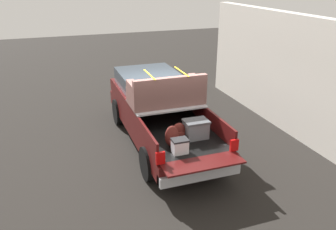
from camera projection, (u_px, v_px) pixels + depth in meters
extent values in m
plane|color=black|center=(161.00, 142.00, 10.16)|extent=(40.00, 40.00, 0.00)
cube|color=#470F0F|center=(161.00, 123.00, 9.92)|extent=(5.50, 1.92, 0.45)
cube|color=black|center=(176.00, 132.00, 8.78)|extent=(2.80, 1.80, 0.04)
cube|color=#470F0F|center=(140.00, 129.00, 8.41)|extent=(2.80, 0.06, 0.50)
cube|color=#470F0F|center=(209.00, 119.00, 8.98)|extent=(2.80, 0.06, 0.50)
cube|color=#470F0F|center=(159.00, 105.00, 9.88)|extent=(0.06, 1.80, 0.50)
cube|color=#470F0F|center=(203.00, 163.00, 7.32)|extent=(0.55, 1.80, 0.04)
cube|color=#B2B2B7|center=(166.00, 103.00, 9.26)|extent=(1.25, 1.92, 0.04)
cube|color=#470F0F|center=(148.00, 93.00, 10.91)|extent=(2.30, 1.92, 0.50)
cube|color=#2D3842|center=(148.00, 79.00, 10.64)|extent=(1.94, 1.76, 0.46)
cube|color=#470F0F|center=(137.00, 83.00, 12.11)|extent=(0.40, 1.82, 0.38)
cube|color=#B2B2B7|center=(200.00, 174.00, 7.59)|extent=(0.24, 1.92, 0.24)
cube|color=red|center=(160.00, 158.00, 7.21)|extent=(0.06, 0.20, 0.28)
cube|color=red|center=(234.00, 145.00, 7.75)|extent=(0.06, 0.20, 0.28)
cylinder|color=black|center=(119.00, 112.00, 11.25)|extent=(0.84, 0.30, 0.84)
cylinder|color=black|center=(169.00, 105.00, 11.79)|extent=(0.84, 0.30, 0.84)
cylinder|color=black|center=(149.00, 163.00, 8.20)|extent=(0.84, 0.30, 0.84)
cylinder|color=black|center=(215.00, 151.00, 8.74)|extent=(0.84, 0.30, 0.84)
cube|color=slate|center=(196.00, 130.00, 8.35)|extent=(0.40, 0.55, 0.41)
cube|color=#505359|center=(196.00, 121.00, 8.26)|extent=(0.44, 0.59, 0.05)
ellipsoid|color=maroon|center=(179.00, 131.00, 8.29)|extent=(0.20, 0.35, 0.42)
ellipsoid|color=maroon|center=(180.00, 135.00, 8.22)|extent=(0.09, 0.24, 0.18)
ellipsoid|color=maroon|center=(172.00, 136.00, 7.92)|extent=(0.20, 0.33, 0.52)
ellipsoid|color=maroon|center=(173.00, 141.00, 7.85)|extent=(0.09, 0.23, 0.23)
cube|color=white|center=(180.00, 147.00, 7.66)|extent=(0.26, 0.34, 0.30)
cube|color=#262628|center=(180.00, 140.00, 7.59)|extent=(0.28, 0.36, 0.04)
cube|color=brown|center=(166.00, 95.00, 9.17)|extent=(0.93, 1.97, 0.42)
cube|color=brown|center=(171.00, 85.00, 8.68)|extent=(0.16, 1.97, 0.40)
cube|color=brown|center=(133.00, 87.00, 8.82)|extent=(0.69, 0.20, 0.22)
cube|color=brown|center=(196.00, 80.00, 9.37)|extent=(0.69, 0.20, 0.22)
cube|color=yellow|center=(149.00, 75.00, 8.80)|extent=(1.03, 0.03, 0.02)
cube|color=yellow|center=(182.00, 72.00, 9.07)|extent=(1.03, 0.03, 0.02)
cube|color=silver|center=(290.00, 74.00, 10.47)|extent=(9.03, 0.36, 3.56)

